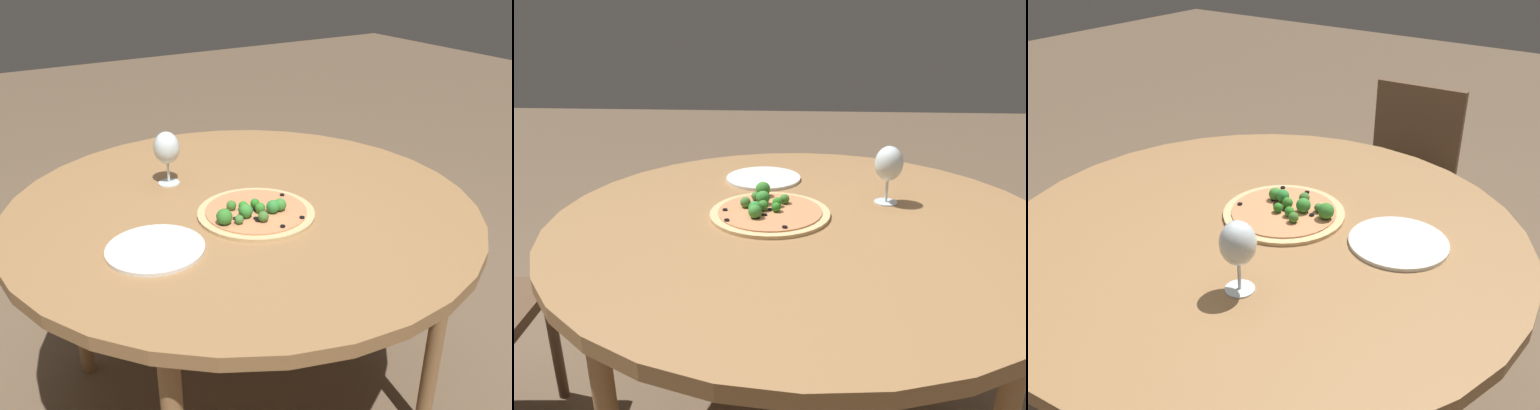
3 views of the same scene
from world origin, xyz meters
TOP-DOWN VIEW (x-y plane):
  - ground_plane at (0.00, 0.00)m, footprint 12.00×12.00m
  - dining_table at (0.00, 0.00)m, footprint 1.38×1.38m
  - pizza at (0.10, -0.01)m, footprint 0.33×0.33m
  - wine_glass at (-0.24, -0.13)m, footprint 0.08×0.08m
  - plate_near at (0.14, -0.33)m, footprint 0.25×0.25m

SIDE VIEW (x-z plane):
  - ground_plane at x=0.00m, z-range 0.00..0.00m
  - dining_table at x=0.00m, z-range 0.33..1.09m
  - plate_near at x=0.14m, z-range 0.76..0.77m
  - pizza at x=0.10m, z-range 0.75..0.80m
  - wine_glass at x=-0.24m, z-range 0.79..0.97m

